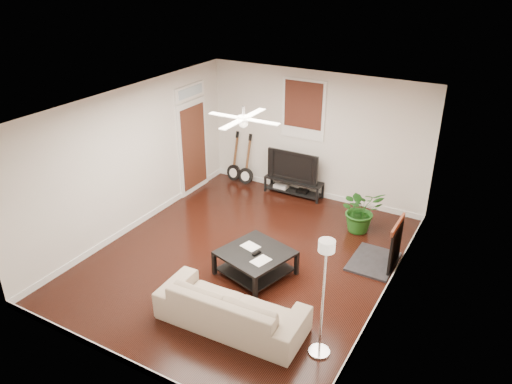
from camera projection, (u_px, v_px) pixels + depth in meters
room at (244, 188)px, 8.31m from camera, size 5.01×6.01×2.81m
brick_accent at (408, 197)px, 7.99m from camera, size 0.02×2.20×2.80m
fireplace at (384, 242)px, 8.53m from camera, size 0.80×1.10×0.92m
window_back at (303, 109)px, 10.53m from camera, size 1.00×0.06×1.30m
door_left at (193, 139)px, 10.96m from camera, size 0.08×1.00×2.50m
tv_stand at (294, 187)px, 11.18m from camera, size 1.34×0.36×0.37m
tv at (295, 165)px, 10.97m from camera, size 1.20×0.16×0.69m
coffee_table at (255, 263)px, 8.39m from camera, size 1.30×1.30×0.44m
sofa at (231, 307)px, 7.19m from camera, size 2.24×0.94×0.64m
floor_lamp at (323, 300)px, 6.42m from camera, size 0.31×0.31×1.80m
potted_plant at (361, 210)px, 9.62m from camera, size 1.08×1.07×0.91m
guitar_left at (233, 157)px, 11.67m from camera, size 0.41×0.31×1.22m
guitar_right at (246, 160)px, 11.49m from camera, size 0.39×0.28×1.22m
ceiling_fan at (243, 119)px, 7.79m from camera, size 1.24×1.24×0.32m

